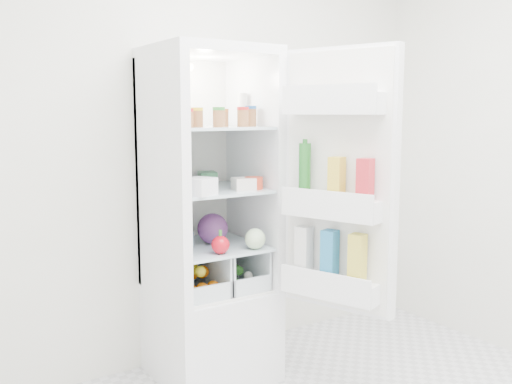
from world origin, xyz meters
TOP-DOWN VIEW (x-y plane):
  - room_walls at (0.00, 0.00)m, footprint 3.02×3.02m
  - refrigerator at (-0.20, 1.25)m, footprint 0.60×0.60m
  - shelf_low at (-0.20, 1.19)m, footprint 0.49×0.53m
  - shelf_mid at (-0.20, 1.19)m, footprint 0.49×0.53m
  - shelf_top at (-0.20, 1.19)m, footprint 0.49×0.53m
  - crisper_left at (-0.32, 1.19)m, footprint 0.23×0.46m
  - crisper_right at (-0.08, 1.19)m, footprint 0.23×0.46m
  - condiment_jars at (-0.20, 1.07)m, footprint 0.46×0.16m
  - squeeze_bottle at (0.01, 1.21)m, footprint 0.06×0.06m
  - tub_white at (-0.37, 0.99)m, footprint 0.18×0.18m
  - tub_cream at (-0.08, 1.04)m, footprint 0.13×0.13m
  - tin_red at (-0.03, 1.03)m, footprint 0.12×0.12m
  - foil_tray at (-0.36, 1.37)m, footprint 0.17×0.13m
  - tub_green at (-0.14, 1.33)m, footprint 0.13×0.15m
  - red_cabbage at (-0.18, 1.21)m, footprint 0.17×0.17m
  - bell_pepper at (-0.26, 0.98)m, footprint 0.09×0.09m
  - mushroom_bowl at (-0.36, 1.24)m, footprint 0.17×0.17m
  - salad_bag at (-0.05, 0.97)m, footprint 0.11×0.11m
  - citrus_pile at (-0.32, 1.13)m, footprint 0.20×0.24m
  - veg_pile at (-0.07, 1.18)m, footprint 0.16×0.30m
  - fridge_door at (0.20, 0.63)m, footprint 0.35×0.58m

SIDE VIEW (x-z plane):
  - veg_pile at x=-0.07m, z-range 0.51..0.61m
  - citrus_pile at x=-0.32m, z-range 0.51..0.67m
  - crisper_left at x=-0.32m, z-range 0.50..0.72m
  - crisper_right at x=-0.08m, z-range 0.50..0.72m
  - refrigerator at x=-0.20m, z-range -0.23..1.57m
  - shelf_low at x=-0.20m, z-range 0.73..0.75m
  - mushroom_bowl at x=-0.36m, z-range 0.75..0.82m
  - bell_pepper at x=-0.26m, z-range 0.75..0.84m
  - salad_bag at x=-0.05m, z-range 0.75..0.86m
  - red_cabbage at x=-0.18m, z-range 0.75..0.91m
  - shelf_mid at x=-0.20m, z-range 1.04..1.06m
  - foil_tray at x=-0.36m, z-range 1.06..1.10m
  - tub_cream at x=-0.08m, z-range 1.06..1.12m
  - tin_red at x=-0.03m, z-range 1.06..1.12m
  - fridge_door at x=0.20m, z-range 0.44..1.74m
  - tub_green at x=-0.14m, z-range 1.06..1.13m
  - tub_white at x=-0.37m, z-range 1.06..1.14m
  - shelf_top at x=-0.20m, z-range 1.37..1.39m
  - condiment_jars at x=-0.20m, z-range 1.39..1.47m
  - squeeze_bottle at x=0.01m, z-range 1.39..1.57m
  - room_walls at x=0.00m, z-range 0.29..2.90m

